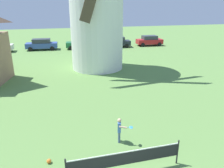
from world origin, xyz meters
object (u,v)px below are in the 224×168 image
at_px(tennis_net, 125,158).
at_px(stray_ball, 49,161).
at_px(parked_car_black, 116,42).
at_px(parked_car_red, 149,40).
at_px(parked_car_blue, 42,44).
at_px(parked_car_green, 81,43).
at_px(player_far, 120,129).

distance_m(tennis_net, stray_ball, 3.22).
height_order(parked_car_black, parked_car_red, same).
bearing_deg(parked_car_black, parked_car_blue, 176.12).
height_order(parked_car_blue, parked_car_red, same).
bearing_deg(parked_car_green, tennis_net, -93.53).
xyz_separation_m(player_far, stray_ball, (-3.26, -0.72, -0.60)).
bearing_deg(parked_car_green, parked_car_black, -0.79).
bearing_deg(parked_car_green, stray_ball, -100.22).
bearing_deg(stray_ball, parked_car_red, 58.24).
xyz_separation_m(player_far, parked_car_black, (6.68, 24.08, 0.11)).
xyz_separation_m(player_far, parked_car_green, (1.22, 24.16, 0.11)).
relative_size(parked_car_green, parked_car_red, 1.06).
height_order(tennis_net, parked_car_red, parked_car_red).
distance_m(player_far, parked_car_black, 24.99).
relative_size(tennis_net, parked_car_green, 1.03).
distance_m(player_far, parked_car_blue, 25.20).
xyz_separation_m(tennis_net, stray_ball, (-2.87, 1.35, -0.58)).
distance_m(parked_car_black, parked_car_red, 5.45).
bearing_deg(parked_car_red, parked_car_green, 179.87).
xyz_separation_m(player_far, parked_car_red, (12.13, 24.13, 0.11)).
height_order(stray_ball, parked_car_blue, parked_car_blue).
bearing_deg(parked_car_black, player_far, -105.50).
relative_size(tennis_net, parked_car_red, 1.09).
bearing_deg(parked_car_blue, parked_car_red, -2.42).
distance_m(tennis_net, parked_car_red, 29.04).
xyz_separation_m(stray_ball, parked_car_blue, (-1.04, 25.55, 0.71)).
xyz_separation_m(tennis_net, parked_car_blue, (-3.91, 26.89, 0.13)).
distance_m(tennis_net, parked_car_blue, 27.18).
xyz_separation_m(parked_car_blue, parked_car_black, (10.98, -0.74, -0.00)).
bearing_deg(player_far, parked_car_black, 74.50).
xyz_separation_m(stray_ball, parked_car_black, (9.94, 24.80, 0.71)).
bearing_deg(parked_car_blue, player_far, -80.16).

